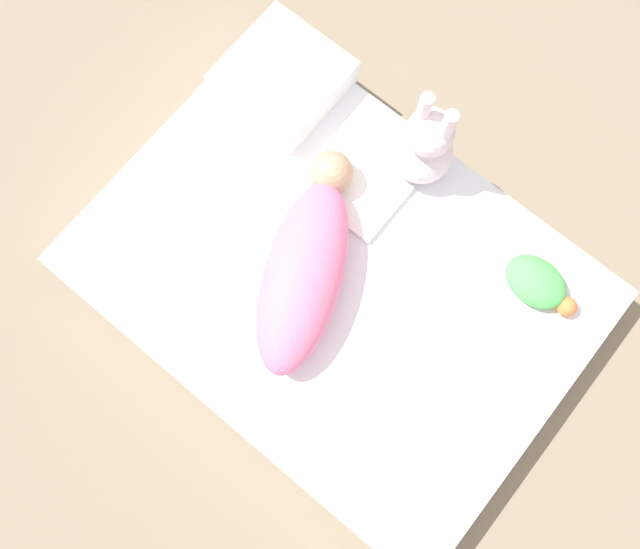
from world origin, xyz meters
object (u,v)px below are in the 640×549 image
object	(u,v)px
pillow	(283,78)
turtle_plush	(538,284)
bunny_plush	(425,146)
swaddled_baby	(306,266)

from	to	relation	value
pillow	turtle_plush	xyz separation A→B (m)	(0.86, -0.03, -0.01)
bunny_plush	swaddled_baby	bearing A→B (deg)	-95.81
swaddled_baby	bunny_plush	size ratio (longest dim) A/B	1.78
pillow	turtle_plush	distance (m)	0.86
pillow	swaddled_baby	bearing A→B (deg)	-43.73
swaddled_baby	pillow	world-z (taller)	swaddled_baby
pillow	bunny_plush	bearing A→B (deg)	6.48
bunny_plush	turtle_plush	bearing A→B (deg)	-9.97
turtle_plush	swaddled_baby	bearing A→B (deg)	-144.41
swaddled_baby	pillow	size ratio (longest dim) A/B	1.98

